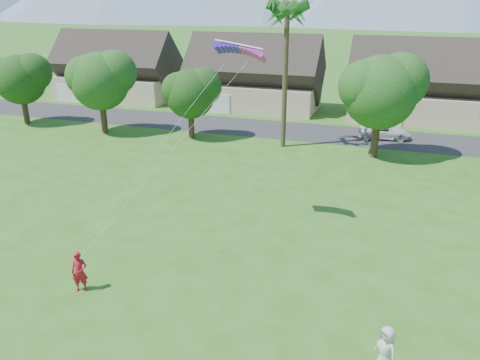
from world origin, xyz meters
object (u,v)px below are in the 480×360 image
at_px(parked_car, 384,132).
at_px(watcher, 386,350).
at_px(kite_flyer, 79,272).
at_px(parafoil_kite, 241,49).

bearing_deg(parked_car, watcher, 174.24).
xyz_separation_m(kite_flyer, watcher, (13.42, -0.89, -0.02)).
xyz_separation_m(kite_flyer, parafoil_kite, (4.75, 9.04, 9.12)).
relative_size(watcher, parafoil_kite, 0.70).
relative_size(watcher, parked_car, 0.40).
distance_m(watcher, parked_car, 31.25).
height_order(kite_flyer, watcher, kite_flyer).
relative_size(kite_flyer, watcher, 1.03).
xyz_separation_m(watcher, parafoil_kite, (-8.67, 9.92, 9.14)).
bearing_deg(parked_car, kite_flyer, 150.11).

